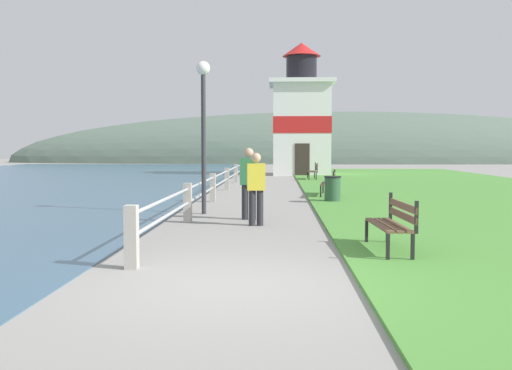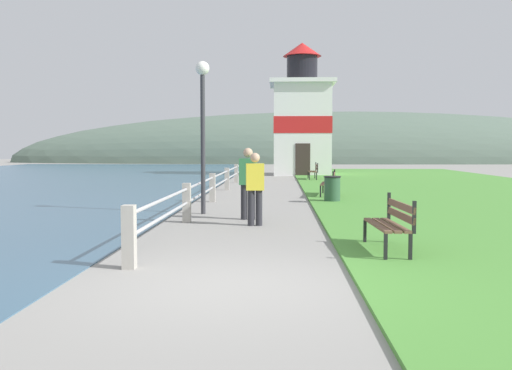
# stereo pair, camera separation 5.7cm
# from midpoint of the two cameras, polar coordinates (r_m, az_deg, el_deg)

# --- Properties ---
(ground_plane) EXTENTS (160.00, 160.00, 0.00)m
(ground_plane) POSITION_cam_midpoint_polar(r_m,az_deg,el_deg) (7.21, -2.62, -10.12)
(ground_plane) COLOR gray
(grass_verge) EXTENTS (12.00, 46.45, 0.06)m
(grass_verge) POSITION_cam_midpoint_polar(r_m,az_deg,el_deg) (23.58, 19.59, -0.61)
(grass_verge) COLOR #4C8E38
(grass_verge) RESTS_ON ground_plane
(seawall_railing) EXTENTS (0.18, 25.50, 0.91)m
(seawall_railing) POSITION_cam_midpoint_polar(r_m,az_deg,el_deg) (20.77, -3.49, 0.45)
(seawall_railing) COLOR #A8A399
(seawall_railing) RESTS_ON ground_plane
(park_bench_near) EXTENTS (0.54, 1.66, 0.94)m
(park_bench_near) POSITION_cam_midpoint_polar(r_m,az_deg,el_deg) (9.55, 13.56, -3.53)
(park_bench_near) COLOR brown
(park_bench_near) RESTS_ON ground_plane
(park_bench_midway) EXTENTS (0.69, 1.87, 0.94)m
(park_bench_midway) POSITION_cam_midpoint_polar(r_m,az_deg,el_deg) (20.22, 7.46, 0.33)
(park_bench_midway) COLOR brown
(park_bench_midway) RESTS_ON ground_plane
(park_bench_far) EXTENTS (0.48, 1.61, 0.94)m
(park_bench_far) POSITION_cam_midpoint_polar(r_m,az_deg,el_deg) (30.51, 5.87, 1.48)
(park_bench_far) COLOR brown
(park_bench_far) RESTS_ON ground_plane
(lighthouse) EXTENTS (4.08, 4.08, 8.39)m
(lighthouse) POSITION_cam_midpoint_polar(r_m,az_deg,el_deg) (36.78, 4.65, 6.50)
(lighthouse) COLOR white
(lighthouse) RESTS_ON ground_plane
(person_strolling) EXTENTS (0.41, 0.25, 1.62)m
(person_strolling) POSITION_cam_midpoint_polar(r_m,az_deg,el_deg) (12.60, 0.03, -0.13)
(person_strolling) COLOR #28282D
(person_strolling) RESTS_ON ground_plane
(person_by_railing) EXTENTS (0.42, 0.23, 1.72)m
(person_by_railing) POSITION_cam_midpoint_polar(r_m,az_deg,el_deg) (13.68, -0.69, 0.42)
(person_by_railing) COLOR #28282D
(person_by_railing) RESTS_ON ground_plane
(trash_bin) EXTENTS (0.54, 0.54, 0.84)m
(trash_bin) POSITION_cam_midpoint_polar(r_m,az_deg,el_deg) (18.09, 7.72, -0.43)
(trash_bin) COLOR #2D5138
(trash_bin) RESTS_ON ground_plane
(lamp_post) EXTENTS (0.36, 0.36, 3.96)m
(lamp_post) POSITION_cam_midpoint_polar(r_m,az_deg,el_deg) (14.95, -5.24, 7.60)
(lamp_post) COLOR #333338
(lamp_post) RESTS_ON ground_plane
(distant_hillside) EXTENTS (80.00, 16.00, 12.00)m
(distant_hillside) POSITION_cam_midpoint_polar(r_m,az_deg,el_deg) (68.36, 8.56, 2.24)
(distant_hillside) COLOR #566B5B
(distant_hillside) RESTS_ON ground_plane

